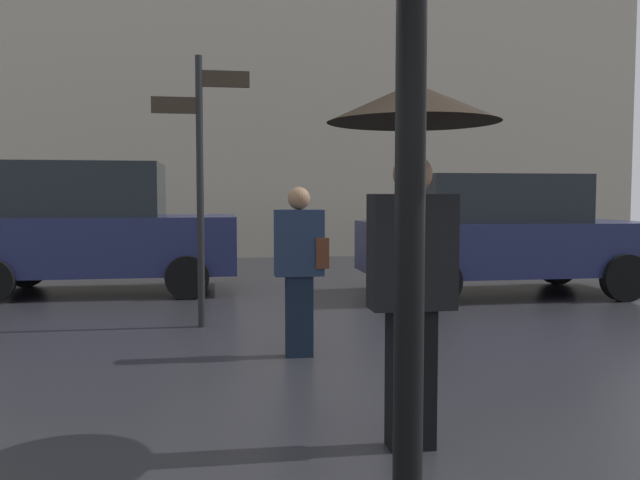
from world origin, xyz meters
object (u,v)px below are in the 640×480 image
(parked_car_right, at_px, (96,228))
(street_signpost, at_px, (200,164))
(parked_car_left, at_px, (501,233))
(pedestrian_with_umbrella, at_px, (413,168))
(pedestrian_with_bag, at_px, (301,261))

(parked_car_right, distance_m, street_signpost, 3.45)
(parked_car_left, distance_m, street_signpost, 4.84)
(parked_car_left, bearing_deg, street_signpost, -174.65)
(pedestrian_with_umbrella, distance_m, parked_car_right, 7.37)
(pedestrian_with_umbrella, xyz_separation_m, pedestrian_with_bag, (-0.36, 2.29, -0.76))
(pedestrian_with_bag, distance_m, street_signpost, 2.03)
(parked_car_left, distance_m, parked_car_right, 6.13)
(pedestrian_with_umbrella, relative_size, parked_car_left, 0.50)
(parked_car_left, relative_size, street_signpost, 1.39)
(street_signpost, bearing_deg, parked_car_right, 119.44)
(pedestrian_with_umbrella, relative_size, parked_car_right, 0.52)
(parked_car_left, bearing_deg, pedestrian_with_bag, -153.06)
(parked_car_left, bearing_deg, parked_car_right, 152.64)
(pedestrian_with_umbrella, height_order, pedestrian_with_bag, pedestrian_with_umbrella)
(pedestrian_with_umbrella, distance_m, parked_car_left, 6.46)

